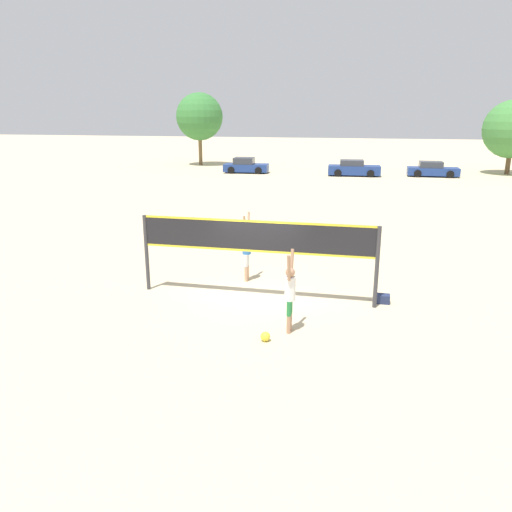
{
  "coord_description": "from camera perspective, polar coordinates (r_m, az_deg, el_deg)",
  "views": [
    {
      "loc": [
        3.12,
        -13.86,
        5.41
      ],
      "look_at": [
        0.0,
        0.0,
        1.32
      ],
      "focal_mm": 35.0,
      "sensor_mm": 36.0,
      "label": 1
    }
  ],
  "objects": [
    {
      "name": "player_spiker",
      "position": [
        12.56,
        3.9,
        -3.95
      ],
      "size": [
        0.28,
        0.7,
        2.13
      ],
      "rotation": [
        0.0,
        0.0,
        1.57
      ],
      "color": "tan",
      "rests_on": "ground_plane"
    },
    {
      "name": "parked_car_near",
      "position": [
        47.18,
        -1.19,
        10.24
      ],
      "size": [
        4.22,
        2.24,
        1.4
      ],
      "rotation": [
        0.0,
        0.0,
        0.08
      ],
      "color": "navy",
      "rests_on": "ground_plane"
    },
    {
      "name": "tree_right_cluster",
      "position": [
        54.52,
        -6.49,
        15.53
      ],
      "size": [
        4.89,
        4.89,
        7.45
      ],
      "color": "brown",
      "rests_on": "ground_plane"
    },
    {
      "name": "gear_bag",
      "position": [
        15.22,
        14.26,
        -4.75
      ],
      "size": [
        0.41,
        0.29,
        0.26
      ],
      "color": "navy",
      "rests_on": "ground_plane"
    },
    {
      "name": "ground_plane",
      "position": [
        15.21,
        0.0,
        -4.78
      ],
      "size": [
        200.0,
        200.0,
        0.0
      ],
      "primitive_type": "plane",
      "color": "beige"
    },
    {
      "name": "parked_car_mid",
      "position": [
        47.0,
        19.51,
        9.27
      ],
      "size": [
        4.32,
        1.9,
        1.3
      ],
      "rotation": [
        0.0,
        0.0,
        0.0
      ],
      "color": "navy",
      "rests_on": "ground_plane"
    },
    {
      "name": "parked_car_far",
      "position": [
        45.69,
        11.09,
        9.77
      ],
      "size": [
        4.62,
        2.11,
        1.38
      ],
      "rotation": [
        0.0,
        0.0,
        0.06
      ],
      "color": "navy",
      "rests_on": "ground_plane"
    },
    {
      "name": "volleyball",
      "position": [
        12.41,
        1.07,
        -9.18
      ],
      "size": [
        0.24,
        0.24,
        0.24
      ],
      "color": "yellow",
      "rests_on": "ground_plane"
    },
    {
      "name": "player_blocker",
      "position": [
        16.37,
        -1.08,
        1.21
      ],
      "size": [
        0.28,
        0.72,
        2.29
      ],
      "rotation": [
        0.0,
        0.0,
        -1.57
      ],
      "color": "tan",
      "rests_on": "ground_plane"
    },
    {
      "name": "volleyball_net",
      "position": [
        14.69,
        0.0,
        1.45
      ],
      "size": [
        7.13,
        0.12,
        2.4
      ],
      "color": "#38383D",
      "rests_on": "ground_plane"
    }
  ]
}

